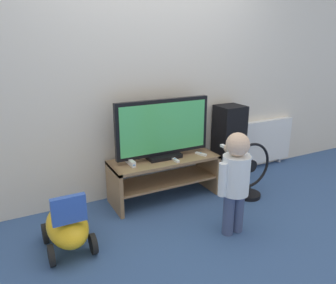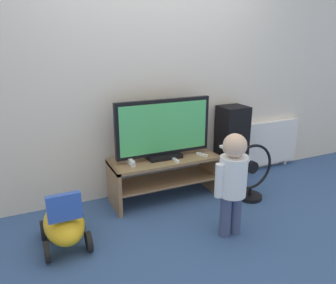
{
  "view_description": "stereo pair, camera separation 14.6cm",
  "coord_description": "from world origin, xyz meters",
  "px_view_note": "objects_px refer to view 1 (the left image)",
  "views": [
    {
      "loc": [
        -1.41,
        -2.59,
        1.6
      ],
      "look_at": [
        0.0,
        0.13,
        0.64
      ],
      "focal_mm": 35.0,
      "sensor_mm": 36.0,
      "label": 1
    },
    {
      "loc": [
        -1.28,
        -2.65,
        1.6
      ],
      "look_at": [
        0.0,
        0.13,
        0.64
      ],
      "focal_mm": 35.0,
      "sensor_mm": 36.0,
      "label": 2
    }
  ],
  "objects_px": {
    "television": "(163,130)",
    "remote_secondary": "(175,160)",
    "child": "(235,175)",
    "ride_on_toy": "(67,226)",
    "floor_fan": "(250,173)",
    "remote_primary": "(201,154)",
    "radiator": "(263,142)",
    "speaker_tower": "(229,133)",
    "game_console": "(130,162)"
  },
  "relations": [
    {
      "from": "television",
      "to": "remote_secondary",
      "type": "xyz_separation_m",
      "value": [
        0.06,
        -0.14,
        -0.29
      ]
    },
    {
      "from": "television",
      "to": "game_console",
      "type": "height_order",
      "value": "television"
    },
    {
      "from": "radiator",
      "to": "floor_fan",
      "type": "bearing_deg",
      "value": -140.46
    },
    {
      "from": "floor_fan",
      "to": "television",
      "type": "bearing_deg",
      "value": 152.99
    },
    {
      "from": "remote_primary",
      "to": "radiator",
      "type": "bearing_deg",
      "value": 15.02
    },
    {
      "from": "television",
      "to": "remote_primary",
      "type": "xyz_separation_m",
      "value": [
        0.39,
        -0.11,
        -0.29
      ]
    },
    {
      "from": "remote_secondary",
      "to": "floor_fan",
      "type": "bearing_deg",
      "value": -20.26
    },
    {
      "from": "remote_primary",
      "to": "ride_on_toy",
      "type": "height_order",
      "value": "ride_on_toy"
    },
    {
      "from": "television",
      "to": "child",
      "type": "relative_size",
      "value": 1.12
    },
    {
      "from": "remote_secondary",
      "to": "child",
      "type": "distance_m",
      "value": 0.75
    },
    {
      "from": "speaker_tower",
      "to": "ride_on_toy",
      "type": "height_order",
      "value": "speaker_tower"
    },
    {
      "from": "floor_fan",
      "to": "remote_primary",
      "type": "bearing_deg",
      "value": 144.19
    },
    {
      "from": "television",
      "to": "speaker_tower",
      "type": "relative_size",
      "value": 1.13
    },
    {
      "from": "radiator",
      "to": "television",
      "type": "bearing_deg",
      "value": -172.53
    },
    {
      "from": "remote_secondary",
      "to": "ride_on_toy",
      "type": "height_order",
      "value": "ride_on_toy"
    },
    {
      "from": "floor_fan",
      "to": "radiator",
      "type": "xyz_separation_m",
      "value": [
        0.74,
        0.61,
        0.07
      ]
    },
    {
      "from": "radiator",
      "to": "child",
      "type": "bearing_deg",
      "value": -141.11
    },
    {
      "from": "floor_fan",
      "to": "ride_on_toy",
      "type": "relative_size",
      "value": 1.02
    },
    {
      "from": "radiator",
      "to": "ride_on_toy",
      "type": "bearing_deg",
      "value": -166.0
    },
    {
      "from": "speaker_tower",
      "to": "floor_fan",
      "type": "relative_size",
      "value": 1.49
    },
    {
      "from": "remote_secondary",
      "to": "speaker_tower",
      "type": "height_order",
      "value": "speaker_tower"
    },
    {
      "from": "child",
      "to": "ride_on_toy",
      "type": "xyz_separation_m",
      "value": [
        -1.31,
        0.41,
        -0.33
      ]
    },
    {
      "from": "speaker_tower",
      "to": "child",
      "type": "bearing_deg",
      "value": -125.13
    },
    {
      "from": "game_console",
      "to": "remote_secondary",
      "type": "bearing_deg",
      "value": -14.43
    },
    {
      "from": "television",
      "to": "ride_on_toy",
      "type": "height_order",
      "value": "television"
    },
    {
      "from": "remote_secondary",
      "to": "child",
      "type": "bearing_deg",
      "value": -76.86
    },
    {
      "from": "ride_on_toy",
      "to": "radiator",
      "type": "relative_size",
      "value": 0.65
    },
    {
      "from": "ride_on_toy",
      "to": "radiator",
      "type": "xyz_separation_m",
      "value": [
        2.62,
        0.65,
        0.14
      ]
    },
    {
      "from": "remote_primary",
      "to": "child",
      "type": "height_order",
      "value": "child"
    },
    {
      "from": "remote_primary",
      "to": "ride_on_toy",
      "type": "xyz_separation_m",
      "value": [
        -1.46,
        -0.34,
        -0.25
      ]
    },
    {
      "from": "child",
      "to": "floor_fan",
      "type": "height_order",
      "value": "child"
    },
    {
      "from": "remote_secondary",
      "to": "ride_on_toy",
      "type": "relative_size",
      "value": 0.22
    },
    {
      "from": "child",
      "to": "radiator",
      "type": "height_order",
      "value": "child"
    },
    {
      "from": "remote_primary",
      "to": "ride_on_toy",
      "type": "distance_m",
      "value": 1.52
    },
    {
      "from": "remote_secondary",
      "to": "floor_fan",
      "type": "relative_size",
      "value": 0.22
    },
    {
      "from": "child",
      "to": "radiator",
      "type": "bearing_deg",
      "value": 38.89
    },
    {
      "from": "child",
      "to": "television",
      "type": "bearing_deg",
      "value": 105.09
    },
    {
      "from": "remote_secondary",
      "to": "ride_on_toy",
      "type": "xyz_separation_m",
      "value": [
        -1.14,
        -0.31,
        -0.25
      ]
    },
    {
      "from": "remote_primary",
      "to": "speaker_tower",
      "type": "distance_m",
      "value": 0.55
    },
    {
      "from": "speaker_tower",
      "to": "radiator",
      "type": "distance_m",
      "value": 0.71
    },
    {
      "from": "ride_on_toy",
      "to": "game_console",
      "type": "bearing_deg",
      "value": 31.13
    },
    {
      "from": "game_console",
      "to": "television",
      "type": "bearing_deg",
      "value": 3.95
    },
    {
      "from": "child",
      "to": "ride_on_toy",
      "type": "distance_m",
      "value": 1.41
    },
    {
      "from": "television",
      "to": "remote_secondary",
      "type": "bearing_deg",
      "value": -65.22
    },
    {
      "from": "ride_on_toy",
      "to": "television",
      "type": "bearing_deg",
      "value": 22.78
    },
    {
      "from": "ride_on_toy",
      "to": "radiator",
      "type": "bearing_deg",
      "value": 14.0
    },
    {
      "from": "remote_primary",
      "to": "remote_secondary",
      "type": "distance_m",
      "value": 0.33
    },
    {
      "from": "remote_primary",
      "to": "remote_secondary",
      "type": "xyz_separation_m",
      "value": [
        -0.32,
        -0.03,
        0.0
      ]
    },
    {
      "from": "television",
      "to": "speaker_tower",
      "type": "bearing_deg",
      "value": 5.22
    },
    {
      "from": "remote_primary",
      "to": "speaker_tower",
      "type": "xyz_separation_m",
      "value": [
        0.51,
        0.19,
        0.11
      ]
    }
  ]
}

